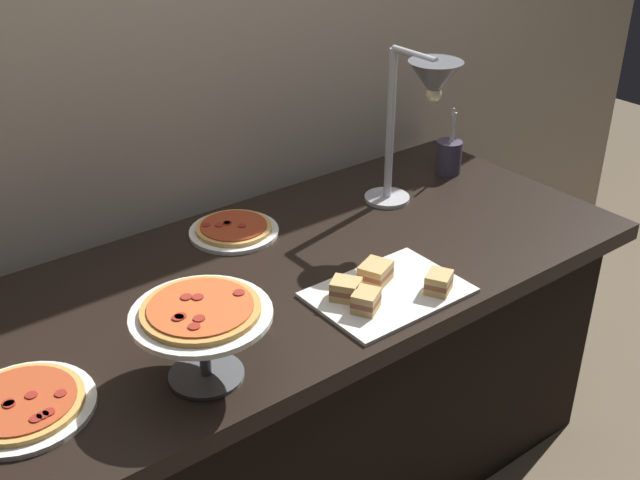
# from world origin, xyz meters

# --- Properties ---
(ground_plane) EXTENTS (8.00, 8.00, 0.00)m
(ground_plane) POSITION_xyz_m (0.00, 0.00, 0.00)
(ground_plane) COLOR brown
(back_wall) EXTENTS (4.40, 0.04, 2.40)m
(back_wall) POSITION_xyz_m (0.00, 0.50, 1.20)
(back_wall) COLOR #B7A893
(back_wall) RESTS_ON ground_plane
(buffet_table) EXTENTS (1.90, 0.84, 0.76)m
(buffet_table) POSITION_xyz_m (0.00, 0.00, 0.39)
(buffet_table) COLOR black
(buffet_table) RESTS_ON ground_plane
(heat_lamp) EXTENTS (0.15, 0.31, 0.48)m
(heat_lamp) POSITION_xyz_m (0.47, 0.02, 1.13)
(heat_lamp) COLOR #B7BABF
(heat_lamp) RESTS_ON buffet_table
(pizza_plate_front) EXTENTS (0.29, 0.29, 0.03)m
(pizza_plate_front) POSITION_xyz_m (-0.76, -0.13, 0.77)
(pizza_plate_front) COLOR white
(pizza_plate_front) RESTS_ON buffet_table
(pizza_plate_center) EXTENTS (0.26, 0.26, 0.03)m
(pizza_plate_center) POSITION_xyz_m (-0.02, 0.25, 0.77)
(pizza_plate_center) COLOR white
(pizza_plate_center) RESTS_ON buffet_table
(pizza_plate_raised_stand) EXTENTS (0.29, 0.29, 0.18)m
(pizza_plate_raised_stand) POSITION_xyz_m (-0.41, -0.26, 0.91)
(pizza_plate_raised_stand) COLOR #595B60
(pizza_plate_raised_stand) RESTS_ON buffet_table
(sandwich_platter) EXTENTS (0.38, 0.27, 0.06)m
(sandwich_platter) POSITION_xyz_m (0.10, -0.25, 0.78)
(sandwich_platter) COLOR white
(sandwich_platter) RESTS_ON buffet_table
(sauce_cup_near) EXTENTS (0.07, 0.07, 0.04)m
(sauce_cup_near) POSITION_xyz_m (-0.21, -0.15, 0.78)
(sauce_cup_near) COLOR black
(sauce_cup_near) RESTS_ON buffet_table
(utensil_holder) EXTENTS (0.08, 0.08, 0.22)m
(utensil_holder) POSITION_xyz_m (0.77, 0.18, 0.82)
(utensil_holder) COLOR #383347
(utensil_holder) RESTS_ON buffet_table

